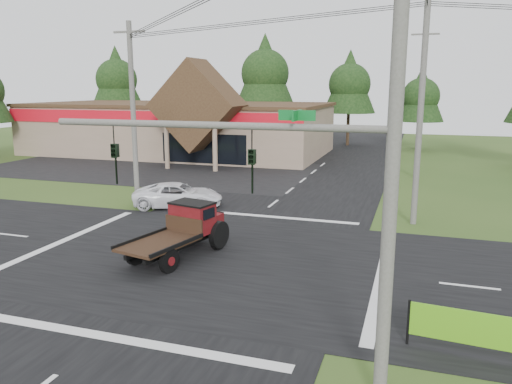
% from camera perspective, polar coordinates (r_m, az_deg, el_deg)
% --- Properties ---
extents(ground, '(120.00, 120.00, 0.00)m').
position_cam_1_polar(ground, '(20.69, -5.75, -7.44)').
color(ground, '#2F4B1A').
rests_on(ground, ground).
extents(road_ns, '(12.00, 120.00, 0.02)m').
position_cam_1_polar(road_ns, '(20.69, -5.75, -7.41)').
color(road_ns, black).
rests_on(road_ns, ground).
extents(road_ew, '(120.00, 12.00, 0.02)m').
position_cam_1_polar(road_ew, '(20.69, -5.75, -7.40)').
color(road_ew, black).
rests_on(road_ew, ground).
extents(parking_apron, '(28.00, 14.00, 0.02)m').
position_cam_1_polar(parking_apron, '(43.42, -12.66, 2.59)').
color(parking_apron, black).
rests_on(parking_apron, ground).
extents(cvs_building, '(30.40, 18.20, 9.19)m').
position_cam_1_polar(cvs_building, '(53.13, -8.59, 7.41)').
color(cvs_building, gray).
rests_on(cvs_building, ground).
extents(traffic_signal_mast, '(8.12, 0.24, 7.00)m').
position_cam_1_polar(traffic_signal_mast, '(10.83, 6.17, -1.02)').
color(traffic_signal_mast, '#595651').
rests_on(traffic_signal_mast, ground).
extents(utility_pole_nr, '(2.00, 0.30, 11.00)m').
position_cam_1_polar(utility_pole_nr, '(10.42, 15.44, 4.89)').
color(utility_pole_nr, '#595651').
rests_on(utility_pole_nr, ground).
extents(utility_pole_nw, '(2.00, 0.30, 10.50)m').
position_cam_1_polar(utility_pole_nw, '(30.40, -13.86, 8.85)').
color(utility_pole_nw, '#595651').
rests_on(utility_pole_nw, ground).
extents(utility_pole_ne, '(2.00, 0.30, 11.50)m').
position_cam_1_polar(utility_pole_ne, '(25.85, 18.32, 9.23)').
color(utility_pole_ne, '#595651').
rests_on(utility_pole_ne, ground).
extents(utility_pole_n, '(2.00, 0.30, 11.20)m').
position_cam_1_polar(utility_pole_n, '(39.85, 18.32, 9.75)').
color(utility_pole_n, '#595651').
rests_on(utility_pole_n, ground).
extents(tree_row_a, '(6.72, 6.72, 12.12)m').
position_cam_1_polar(tree_row_a, '(69.19, -15.67, 12.50)').
color(tree_row_a, '#332316').
rests_on(tree_row_a, ground).
extents(tree_row_b, '(5.60, 5.60, 10.10)m').
position_cam_1_polar(tree_row_b, '(66.04, -7.21, 11.72)').
color(tree_row_b, '#332316').
rests_on(tree_row_b, ground).
extents(tree_row_c, '(7.28, 7.28, 13.13)m').
position_cam_1_polar(tree_row_c, '(61.54, 1.04, 13.67)').
color(tree_row_c, '#332316').
rests_on(tree_row_c, ground).
extents(tree_row_d, '(6.16, 6.16, 11.11)m').
position_cam_1_polar(tree_row_d, '(60.37, 10.65, 12.23)').
color(tree_row_d, '#332316').
rests_on(tree_row_d, ground).
extents(tree_row_e, '(5.04, 5.04, 9.09)m').
position_cam_1_polar(tree_row_e, '(57.84, 18.35, 10.53)').
color(tree_row_e, '#332316').
rests_on(tree_row_e, ground).
extents(antique_flatbed_truck, '(3.07, 5.47, 2.16)m').
position_cam_1_polar(antique_flatbed_truck, '(20.50, -9.03, -4.54)').
color(antique_flatbed_truck, '#510B0D').
rests_on(antique_flatbed_truck, ground).
extents(roadside_banner, '(3.79, 0.44, 1.30)m').
position_cam_1_polar(roadside_banner, '(14.41, 24.58, -14.67)').
color(roadside_banner, '#58A616').
rests_on(roadside_banner, ground).
extents(white_pickup, '(5.55, 3.83, 1.41)m').
position_cam_1_polar(white_pickup, '(29.18, -8.89, -0.36)').
color(white_pickup, white).
rests_on(white_pickup, ground).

